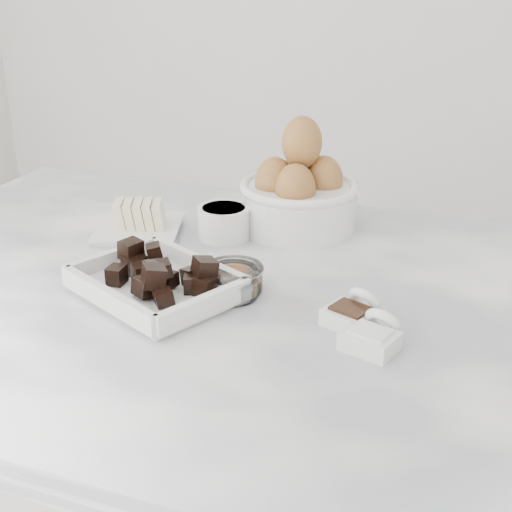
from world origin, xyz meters
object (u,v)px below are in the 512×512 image
at_px(butter_plate, 137,222).
at_px(sugar_ramekin, 224,221).
at_px(honey_bowl, 233,287).
at_px(egg_bowl, 299,193).
at_px(salt_spoon, 373,335).
at_px(zest_bowl, 234,277).
at_px(chocolate_dish, 155,279).
at_px(vanilla_spoon, 354,312).

height_order(butter_plate, sugar_ramekin, butter_plate).
bearing_deg(honey_bowl, egg_bowl, 89.06).
height_order(egg_bowl, salt_spoon, egg_bowl).
xyz_separation_m(butter_plate, salt_spoon, (0.43, -0.22, -0.01)).
xyz_separation_m(egg_bowl, salt_spoon, (0.20, -0.33, -0.05)).
bearing_deg(salt_spoon, zest_bowl, 158.68).
xyz_separation_m(honey_bowl, salt_spoon, (0.20, -0.06, 0.00)).
bearing_deg(zest_bowl, butter_plate, 148.98).
bearing_deg(zest_bowl, honey_bowl, -68.62).
bearing_deg(zest_bowl, sugar_ramekin, 116.88).
xyz_separation_m(chocolate_dish, sugar_ramekin, (0.01, 0.22, 0.00)).
height_order(egg_bowl, zest_bowl, egg_bowl).
relative_size(chocolate_dish, vanilla_spoon, 3.01).
bearing_deg(salt_spoon, butter_plate, 153.46).
xyz_separation_m(egg_bowl, honey_bowl, (-0.00, -0.27, -0.05)).
distance_m(vanilla_spoon, salt_spoon, 0.06).
relative_size(sugar_ramekin, vanilla_spoon, 0.99).
height_order(butter_plate, vanilla_spoon, butter_plate).
xyz_separation_m(butter_plate, zest_bowl, (0.22, -0.13, -0.00)).
height_order(sugar_ramekin, zest_bowl, sugar_ramekin).
relative_size(zest_bowl, vanilla_spoon, 0.96).
bearing_deg(butter_plate, zest_bowl, -31.02).
bearing_deg(salt_spoon, egg_bowl, 120.52).
relative_size(honey_bowl, zest_bowl, 0.81).
relative_size(egg_bowl, honey_bowl, 2.90).
height_order(butter_plate, honey_bowl, butter_plate).
distance_m(sugar_ramekin, zest_bowl, 0.19).
height_order(chocolate_dish, sugar_ramekin, chocolate_dish).
relative_size(vanilla_spoon, salt_spoon, 1.02).
distance_m(butter_plate, zest_bowl, 0.26).
height_order(honey_bowl, salt_spoon, salt_spoon).
xyz_separation_m(butter_plate, sugar_ramekin, (0.14, 0.04, 0.01)).
xyz_separation_m(butter_plate, egg_bowl, (0.24, 0.12, 0.04)).
xyz_separation_m(chocolate_dish, egg_bowl, (0.10, 0.30, 0.04)).
height_order(vanilla_spoon, salt_spoon, same).
xyz_separation_m(honey_bowl, vanilla_spoon, (0.17, -0.01, 0.00)).
relative_size(chocolate_dish, zest_bowl, 3.14).
bearing_deg(vanilla_spoon, salt_spoon, -54.00).
bearing_deg(egg_bowl, salt_spoon, -59.48).
relative_size(egg_bowl, salt_spoon, 2.31).
bearing_deg(chocolate_dish, sugar_ramekin, 88.64).
bearing_deg(honey_bowl, sugar_ramekin, 116.34).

